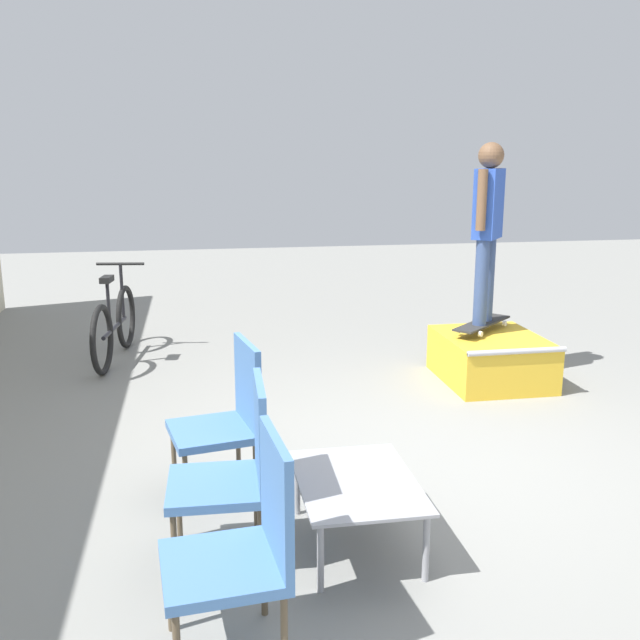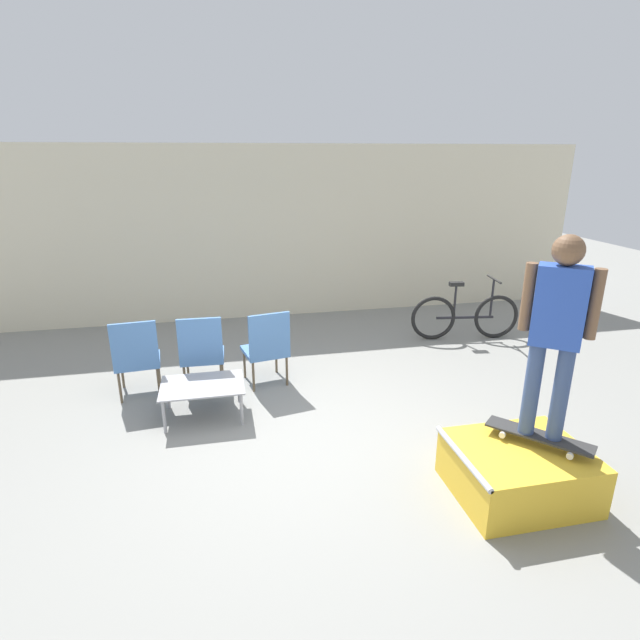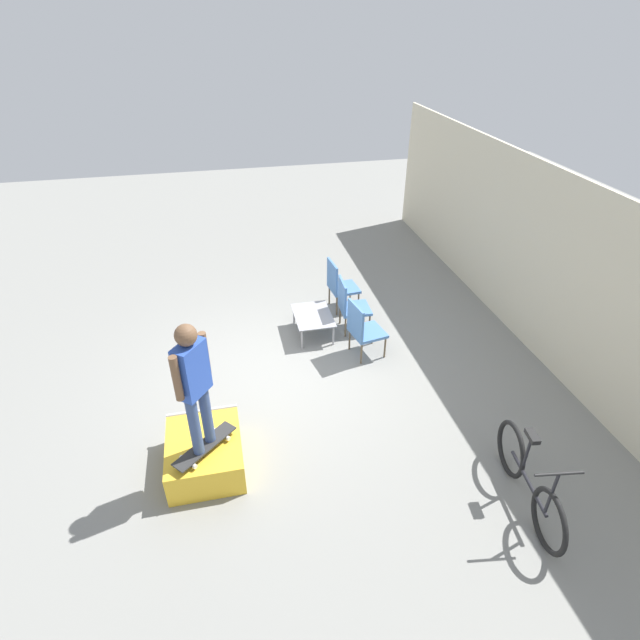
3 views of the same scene
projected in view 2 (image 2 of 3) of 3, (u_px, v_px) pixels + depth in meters
name	position (u px, v px, depth m)	size (l,w,h in m)	color
ground_plane	(305.00, 443.00, 5.14)	(24.00, 24.00, 0.00)	gray
house_wall_back	(260.00, 234.00, 8.71)	(12.00, 0.06, 3.00)	beige
skate_ramp_box	(518.00, 471.00, 4.32)	(1.13, 0.93, 0.47)	gold
skateboard_on_ramp	(539.00, 436.00, 4.29)	(0.73, 0.79, 0.07)	#2D2D2D
person_skater	(557.00, 323.00, 3.96)	(0.47, 0.39, 1.72)	#384C7A
coffee_table	(203.00, 388.00, 5.56)	(0.91, 0.65, 0.40)	#9E9EA3
patio_chair_left	(137.00, 355.00, 5.97)	(0.57, 0.57, 1.00)	brown
patio_chair_center	(202.00, 350.00, 6.12)	(0.54, 0.54, 1.00)	brown
patio_chair_right	(267.00, 346.00, 6.28)	(0.61, 0.61, 1.00)	brown
bicycle	(465.00, 316.00, 7.93)	(1.73, 0.52, 0.99)	black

